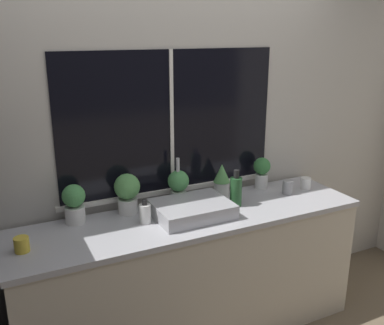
% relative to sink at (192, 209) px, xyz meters
% --- Properties ---
extents(wall_back, '(8.00, 0.09, 2.70)m').
position_rel_sink_xyz_m(wall_back, '(0.01, 0.36, 0.42)').
color(wall_back, '#BCB7AD').
rests_on(wall_back, ground_plane).
extents(wall_right, '(0.06, 7.00, 2.70)m').
position_rel_sink_xyz_m(wall_right, '(2.17, 1.22, 0.42)').
color(wall_right, '#BCB7AD').
rests_on(wall_right, ground_plane).
extents(counter, '(2.28, 0.59, 0.88)m').
position_rel_sink_xyz_m(counter, '(0.01, 0.00, -0.49)').
color(counter, beige).
rests_on(counter, ground_plane).
extents(sink, '(0.47, 0.42, 0.32)m').
position_rel_sink_xyz_m(sink, '(0.00, 0.00, 0.00)').
color(sink, '#ADADB2').
rests_on(sink, counter).
extents(potted_plant_far_left, '(0.14, 0.14, 0.24)m').
position_rel_sink_xyz_m(potted_plant_far_left, '(-0.68, 0.22, 0.08)').
color(potted_plant_far_left, white).
rests_on(potted_plant_far_left, counter).
extents(potted_plant_left, '(0.16, 0.16, 0.26)m').
position_rel_sink_xyz_m(potted_plant_left, '(-0.35, 0.22, 0.10)').
color(potted_plant_left, white).
rests_on(potted_plant_left, counter).
extents(potted_plant_center, '(0.14, 0.14, 0.23)m').
position_rel_sink_xyz_m(potted_plant_center, '(0.01, 0.22, 0.09)').
color(potted_plant_center, white).
rests_on(potted_plant_center, counter).
extents(potted_plant_right, '(0.12, 0.12, 0.23)m').
position_rel_sink_xyz_m(potted_plant_right, '(0.34, 0.22, 0.07)').
color(potted_plant_right, white).
rests_on(potted_plant_right, counter).
extents(potted_plant_far_right, '(0.12, 0.12, 0.24)m').
position_rel_sink_xyz_m(potted_plant_far_right, '(0.68, 0.22, 0.09)').
color(potted_plant_far_right, white).
rests_on(potted_plant_far_right, counter).
extents(soap_bottle, '(0.07, 0.07, 0.15)m').
position_rel_sink_xyz_m(soap_bottle, '(-0.30, 0.03, 0.02)').
color(soap_bottle, white).
rests_on(soap_bottle, counter).
extents(bottle_tall, '(0.08, 0.08, 0.25)m').
position_rel_sink_xyz_m(bottle_tall, '(0.33, 0.02, 0.06)').
color(bottle_tall, '#235128').
rests_on(bottle_tall, counter).
extents(mug_yellow, '(0.08, 0.08, 0.08)m').
position_rel_sink_xyz_m(mug_yellow, '(-1.01, -0.02, -0.01)').
color(mug_yellow, gold).
rests_on(mug_yellow, counter).
extents(mug_white, '(0.07, 0.07, 0.09)m').
position_rel_sink_xyz_m(mug_white, '(0.96, 0.06, -0.00)').
color(mug_white, white).
rests_on(mug_white, counter).
extents(mug_grey, '(0.07, 0.07, 0.10)m').
position_rel_sink_xyz_m(mug_grey, '(0.78, 0.04, 0.00)').
color(mug_grey, gray).
rests_on(mug_grey, counter).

